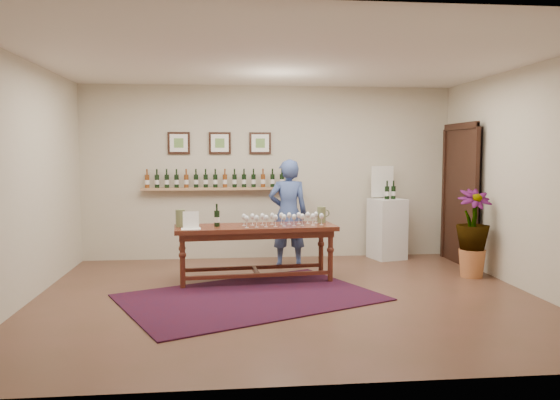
{
  "coord_description": "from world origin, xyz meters",
  "views": [
    {
      "loc": [
        -0.74,
        -6.38,
        1.73
      ],
      "look_at": [
        0.0,
        0.8,
        1.1
      ],
      "focal_mm": 35.0,
      "sensor_mm": 36.0,
      "label": 1
    }
  ],
  "objects": [
    {
      "name": "pitcher_left",
      "position": [
        -1.31,
        0.81,
        0.87
      ],
      "size": [
        0.15,
        0.15,
        0.23
      ],
      "primitive_type": null,
      "rotation": [
        0.0,
        0.0,
        0.0
      ],
      "color": "#5F6840",
      "rests_on": "tasting_table"
    },
    {
      "name": "pedestal_bottles",
      "position": [
        1.92,
        2.14,
        1.13
      ],
      "size": [
        0.32,
        0.16,
        0.31
      ],
      "primitive_type": null,
      "rotation": [
        0.0,
        0.0,
        0.26
      ],
      "color": "black",
      "rests_on": "display_pedestal"
    },
    {
      "name": "potted_plant",
      "position": [
        2.68,
        0.78,
        0.62
      ],
      "size": [
        0.56,
        0.56,
        1.06
      ],
      "rotation": [
        0.0,
        0.0,
        -0.0
      ],
      "color": "#B86D3D",
      "rests_on": "ground"
    },
    {
      "name": "rug",
      "position": [
        -0.44,
        -0.0,
        0.01
      ],
      "size": [
        3.42,
        2.94,
        0.02
      ],
      "primitive_type": "cube",
      "rotation": [
        0.0,
        0.0,
        0.43
      ],
      "color": "#4C0D17",
      "rests_on": "ground"
    },
    {
      "name": "info_sign",
      "position": [
        1.84,
        2.3,
        1.26
      ],
      "size": [
        0.4,
        0.12,
        0.56
      ],
      "primitive_type": "cube",
      "rotation": [
        0.0,
        0.0,
        0.26
      ],
      "color": "white",
      "rests_on": "display_pedestal"
    },
    {
      "name": "table_bottles",
      "position": [
        -0.83,
        0.84,
        0.9
      ],
      "size": [
        0.28,
        0.17,
        0.29
      ],
      "primitive_type": null,
      "rotation": [
        0.0,
        0.0,
        -0.06
      ],
      "color": "black",
      "rests_on": "tasting_table"
    },
    {
      "name": "tasting_table",
      "position": [
        -0.32,
        0.84,
        0.64
      ],
      "size": [
        2.18,
        0.85,
        0.76
      ],
      "rotation": [
        0.0,
        0.0,
        0.08
      ],
      "color": "#4A1612",
      "rests_on": "ground"
    },
    {
      "name": "table_glasses",
      "position": [
        0.04,
        0.83,
        0.84
      ],
      "size": [
        1.22,
        0.46,
        0.16
      ],
      "primitive_type": null,
      "rotation": [
        0.0,
        0.0,
        0.16
      ],
      "color": "silver",
      "rests_on": "tasting_table"
    },
    {
      "name": "room_shell",
      "position": [
        2.11,
        1.86,
        1.12
      ],
      "size": [
        6.0,
        6.0,
        6.0
      ],
      "color": "beige",
      "rests_on": "ground"
    },
    {
      "name": "menu_card",
      "position": [
        -1.16,
        0.61,
        0.87
      ],
      "size": [
        0.26,
        0.2,
        0.22
      ],
      "primitive_type": "cube",
      "rotation": [
        0.0,
        0.0,
        0.08
      ],
      "color": "white",
      "rests_on": "tasting_table"
    },
    {
      "name": "display_pedestal",
      "position": [
        1.9,
        2.21,
        0.49
      ],
      "size": [
        0.6,
        0.6,
        0.98
      ],
      "primitive_type": "cube",
      "rotation": [
        0.0,
        0.0,
        0.26
      ],
      "color": "white",
      "rests_on": "ground"
    },
    {
      "name": "person",
      "position": [
        0.23,
        1.78,
        0.81
      ],
      "size": [
        0.6,
        0.4,
        1.63
      ],
      "primitive_type": "imported",
      "rotation": [
        0.0,
        0.0,
        3.12
      ],
      "color": "#394D87",
      "rests_on": "ground"
    },
    {
      "name": "ground",
      "position": [
        0.0,
        0.0,
        0.0
      ],
      "size": [
        6.0,
        6.0,
        0.0
      ],
      "primitive_type": "plane",
      "color": "#523824",
      "rests_on": "ground"
    },
    {
      "name": "pitcher_right",
      "position": [
        0.61,
        1.05,
        0.87
      ],
      "size": [
        0.17,
        0.17,
        0.22
      ],
      "primitive_type": null,
      "rotation": [
        0.0,
        0.0,
        0.19
      ],
      "color": "#5F6840",
      "rests_on": "tasting_table"
    }
  ]
}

